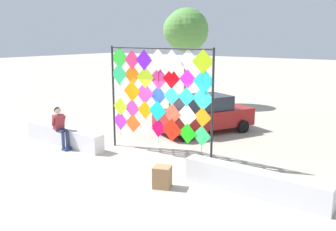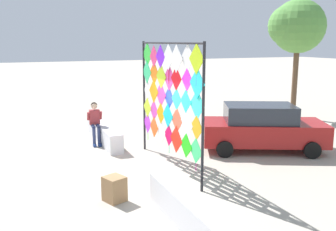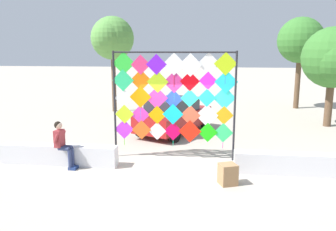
# 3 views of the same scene
# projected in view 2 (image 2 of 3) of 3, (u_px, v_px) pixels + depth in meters

# --- Properties ---
(ground) EXTENTS (120.00, 120.00, 0.00)m
(ground) POSITION_uv_depth(u_px,v_px,m) (143.00, 172.00, 10.51)
(ground) COLOR #ADA393
(plaza_ledge_left) EXTENTS (3.79, 0.45, 0.64)m
(plaza_ledge_left) POSITION_uv_depth(u_px,v_px,m) (103.00, 132.00, 13.71)
(plaza_ledge_left) COLOR silver
(plaza_ledge_left) RESTS_ON ground
(plaza_ledge_right) EXTENTS (3.79, 0.45, 0.64)m
(plaza_ledge_right) POSITION_uv_depth(u_px,v_px,m) (196.00, 220.00, 7.01)
(plaza_ledge_right) COLOR silver
(plaza_ledge_right) RESTS_ON ground
(kite_display_rack) EXTENTS (4.11, 0.14, 3.59)m
(kite_display_rack) POSITION_uv_depth(u_px,v_px,m) (169.00, 94.00, 10.53)
(kite_display_rack) COLOR #232328
(kite_display_rack) RESTS_ON ground
(seated_vendor) EXTENTS (0.67, 0.53, 1.49)m
(seated_vendor) POSITION_uv_depth(u_px,v_px,m) (95.00, 120.00, 13.18)
(seated_vendor) COLOR navy
(seated_vendor) RESTS_ON ground
(parked_car) EXTENTS (3.23, 4.32, 1.54)m
(parked_car) POSITION_uv_depth(u_px,v_px,m) (262.00, 127.00, 12.48)
(parked_car) COLOR maroon
(parked_car) RESTS_ON ground
(cardboard_box_large) EXTENTS (0.57, 0.55, 0.58)m
(cardboard_box_large) POSITION_uv_depth(u_px,v_px,m) (114.00, 189.00, 8.56)
(cardboard_box_large) COLOR #9E754C
(cardboard_box_large) RESTS_ON ground
(tree_far_right) EXTENTS (2.56, 2.61, 5.49)m
(tree_far_right) POSITION_uv_depth(u_px,v_px,m) (295.00, 27.00, 17.39)
(tree_far_right) COLOR brown
(tree_far_right) RESTS_ON ground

